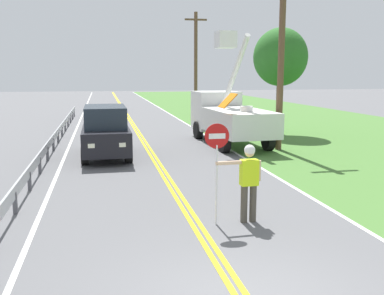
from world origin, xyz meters
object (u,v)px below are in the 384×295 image
(flagger_worker, at_px, (249,178))
(utility_bucket_truck, at_px, (228,114))
(utility_pole_near, at_px, (281,50))
(roadside_tree_verge, at_px, (280,58))
(utility_pole_mid, at_px, (196,62))
(stop_sign_paddle, at_px, (217,151))
(oncoming_suv_nearest, at_px, (106,131))

(flagger_worker, xyz_separation_m, utility_bucket_truck, (2.82, 11.45, 0.37))
(utility_pole_near, relative_size, roadside_tree_verge, 1.43)
(utility_pole_mid, bearing_deg, flagger_worker, -99.48)
(utility_bucket_truck, relative_size, utility_pole_near, 0.82)
(stop_sign_paddle, height_order, oncoming_suv_nearest, stop_sign_paddle)
(flagger_worker, xyz_separation_m, utility_pole_mid, (4.41, 26.40, 3.26))
(flagger_worker, height_order, oncoming_suv_nearest, oncoming_suv_nearest)
(stop_sign_paddle, bearing_deg, oncoming_suv_nearest, 104.84)
(utility_bucket_truck, relative_size, utility_pole_mid, 0.84)
(utility_pole_mid, bearing_deg, utility_bucket_truck, -96.07)
(utility_pole_near, bearing_deg, utility_bucket_truck, 126.78)
(utility_pole_near, distance_m, roadside_tree_verge, 5.31)
(utility_bucket_truck, xyz_separation_m, roadside_tree_verge, (3.75, 2.59, 2.86))
(flagger_worker, xyz_separation_m, oncoming_suv_nearest, (-3.13, 8.87, 0.01))
(utility_pole_mid, bearing_deg, oncoming_suv_nearest, -113.26)
(utility_bucket_truck, relative_size, oncoming_suv_nearest, 1.50)
(roadside_tree_verge, bearing_deg, utility_pole_near, -112.39)
(utility_bucket_truck, bearing_deg, utility_pole_mid, 83.93)
(flagger_worker, height_order, roadside_tree_verge, roadside_tree_verge)
(utility_pole_mid, xyz_separation_m, roadside_tree_verge, (2.16, -12.36, -0.04))
(oncoming_suv_nearest, height_order, utility_pole_mid, utility_pole_mid)
(stop_sign_paddle, distance_m, roadside_tree_verge, 16.07)
(flagger_worker, xyz_separation_m, roadside_tree_verge, (6.57, 14.04, 3.22))
(utility_pole_near, bearing_deg, oncoming_suv_nearest, -178.05)
(stop_sign_paddle, relative_size, roadside_tree_verge, 0.39)
(flagger_worker, height_order, utility_bucket_truck, utility_bucket_truck)
(utility_bucket_truck, relative_size, roadside_tree_verge, 1.17)
(flagger_worker, xyz_separation_m, utility_pole_near, (4.55, 9.13, 3.35))
(utility_bucket_truck, height_order, oncoming_suv_nearest, utility_bucket_truck)
(utility_bucket_truck, bearing_deg, oncoming_suv_nearest, -156.59)
(flagger_worker, height_order, stop_sign_paddle, stop_sign_paddle)
(oncoming_suv_nearest, relative_size, utility_pole_near, 0.55)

